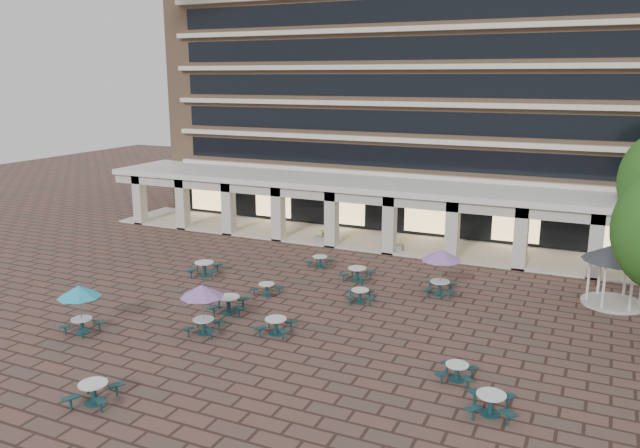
# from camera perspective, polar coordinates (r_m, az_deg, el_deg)

# --- Properties ---
(ground) EXTENTS (120.00, 120.00, 0.00)m
(ground) POSITION_cam_1_polar(r_m,az_deg,el_deg) (32.35, -4.37, -7.77)
(ground) COLOR brown
(ground) RESTS_ON ground
(apartment_building) EXTENTS (40.00, 15.50, 25.20)m
(apartment_building) POSITION_cam_1_polar(r_m,az_deg,el_deg) (53.88, 9.01, 14.21)
(apartment_building) COLOR #9B7658
(apartment_building) RESTS_ON ground
(retail_arcade) EXTENTS (42.00, 6.60, 4.40)m
(retail_arcade) POSITION_cam_1_polar(r_m,az_deg,el_deg) (44.55, 4.81, 2.12)
(retail_arcade) COLOR white
(retail_arcade) RESTS_ON ground
(picnic_table_1) EXTENTS (1.87, 1.87, 0.76)m
(picnic_table_1) POSITION_cam_1_polar(r_m,az_deg,el_deg) (29.23, -4.07, -9.17)
(picnic_table_1) COLOR #163C42
(picnic_table_1) RESTS_ON ground
(picnic_table_2) EXTENTS (2.07, 2.07, 0.79)m
(picnic_table_2) POSITION_cam_1_polar(r_m,az_deg,el_deg) (24.88, -19.99, -14.16)
(picnic_table_2) COLOR #163C42
(picnic_table_2) RESTS_ON ground
(picnic_table_3) EXTENTS (1.94, 1.94, 0.79)m
(picnic_table_3) POSITION_cam_1_polar(r_m,az_deg,el_deg) (23.57, 15.35, -15.43)
(picnic_table_3) COLOR #163C42
(picnic_table_3) RESTS_ON ground
(picnic_table_4) EXTENTS (1.98, 1.98, 2.29)m
(picnic_table_4) POSITION_cam_1_polar(r_m,az_deg,el_deg) (30.80, -21.17, -5.93)
(picnic_table_4) COLOR #163C42
(picnic_table_4) RESTS_ON ground
(picnic_table_5) EXTENTS (1.69, 1.69, 0.66)m
(picnic_table_5) POSITION_cam_1_polar(r_m,az_deg,el_deg) (34.23, -4.91, -5.87)
(picnic_table_5) COLOR #163C42
(picnic_table_5) RESTS_ON ground
(picnic_table_6) EXTENTS (2.04, 2.04, 2.36)m
(picnic_table_6) POSITION_cam_1_polar(r_m,az_deg,el_deg) (29.13, -10.73, -6.20)
(picnic_table_6) COLOR #163C42
(picnic_table_6) RESTS_ON ground
(picnic_table_7) EXTENTS (1.55, 1.55, 0.68)m
(picnic_table_7) POSITION_cam_1_polar(r_m,az_deg,el_deg) (25.63, 12.41, -12.96)
(picnic_table_7) COLOR #163C42
(picnic_table_7) RESTS_ON ground
(picnic_table_8) EXTENTS (2.28, 2.28, 0.86)m
(picnic_table_8) POSITION_cam_1_polar(r_m,az_deg,el_deg) (37.94, -10.53, -3.93)
(picnic_table_8) COLOR #163C42
(picnic_table_8) RESTS_ON ground
(picnic_table_9) EXTENTS (2.32, 2.32, 0.86)m
(picnic_table_9) POSITION_cam_1_polar(r_m,az_deg,el_deg) (31.97, -8.36, -7.16)
(picnic_table_9) COLOR #163C42
(picnic_table_9) RESTS_ON ground
(picnic_table_10) EXTENTS (1.90, 1.90, 0.70)m
(picnic_table_10) POSITION_cam_1_polar(r_m,az_deg,el_deg) (33.15, 3.69, -6.46)
(picnic_table_10) COLOR #163C42
(picnic_table_10) RESTS_ON ground
(picnic_table_11) EXTENTS (2.22, 2.22, 2.56)m
(picnic_table_11) POSITION_cam_1_polar(r_m,az_deg,el_deg) (34.22, 11.02, -2.95)
(picnic_table_11) COLOR #163C42
(picnic_table_11) RESTS_ON ground
(picnic_table_12) EXTENTS (1.63, 1.63, 0.69)m
(picnic_table_12) POSITION_cam_1_polar(r_m,az_deg,el_deg) (39.03, -0.01, -3.36)
(picnic_table_12) COLOR #163C42
(picnic_table_12) RESTS_ON ground
(picnic_table_13) EXTENTS (1.89, 1.89, 0.81)m
(picnic_table_13) POSITION_cam_1_polar(r_m,az_deg,el_deg) (36.44, 3.41, -4.50)
(picnic_table_13) COLOR #163C42
(picnic_table_13) RESTS_ON ground
(gazebo) EXTENTS (3.51, 3.51, 3.27)m
(gazebo) POSITION_cam_1_polar(r_m,az_deg,el_deg) (35.60, 25.54, -2.92)
(gazebo) COLOR beige
(gazebo) RESTS_ON ground
(planter_left) EXTENTS (1.50, 0.61, 1.16)m
(planter_left) POSITION_cam_1_polar(r_m,az_deg,el_deg) (44.45, 0.44, -1.26)
(planter_left) COLOR gray
(planter_left) RESTS_ON ground
(planter_right) EXTENTS (1.50, 0.82, 1.26)m
(planter_right) POSITION_cam_1_polar(r_m,az_deg,el_deg) (42.68, 6.61, -1.86)
(planter_right) COLOR gray
(planter_right) RESTS_ON ground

